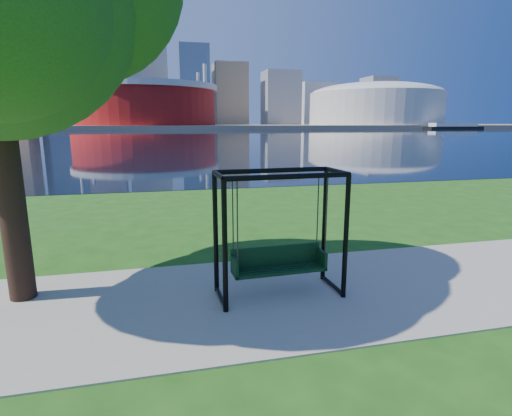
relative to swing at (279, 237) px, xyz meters
name	(u,v)px	position (x,y,z in m)	size (l,w,h in m)	color
ground	(256,287)	(-0.34, 0.44, -1.14)	(900.00, 900.00, 0.00)	#1E5114
path	(262,297)	(-0.34, -0.06, -1.12)	(120.00, 4.00, 0.03)	#9E937F
river	(167,135)	(-0.34, 102.44, -1.13)	(900.00, 180.00, 0.02)	black
far_bank	(162,126)	(-0.34, 306.44, -0.14)	(900.00, 228.00, 2.00)	#937F60
stadium	(144,103)	(-10.34, 235.44, 13.09)	(83.00, 83.00, 32.00)	maroon
arena	(375,103)	(134.66, 235.44, 14.74)	(84.00, 84.00, 26.56)	beige
skyline	(154,79)	(-4.61, 319.83, 34.75)	(392.00, 66.00, 96.50)	gray
swing	(279,237)	(0.00, 0.00, 0.00)	(2.33, 1.07, 2.35)	black
barge	(453,126)	(156.73, 188.32, 0.34)	(32.78, 9.62, 3.25)	black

